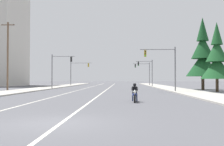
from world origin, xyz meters
TOP-DOWN VIEW (x-y plane):
  - ground_plane at (0.00, 0.00)m, footprint 400.00×400.00m
  - lane_stripe_center at (0.25, 45.00)m, footprint 0.16×100.00m
  - lane_stripe_left at (-4.06, 45.00)m, footprint 0.16×100.00m
  - sidewalk_kerb_right at (11.64, 40.00)m, footprint 4.40×110.00m
  - sidewalk_kerb_left at (-11.64, 40.00)m, footprint 4.40×110.00m
  - motorcycle_with_rider at (3.73, 10.43)m, footprint 0.70×2.19m
  - traffic_signal_near_right at (8.69, 27.19)m, footprint 4.90×0.37m
  - traffic_signal_near_left at (-8.59, 38.34)m, footprint 4.19×0.37m
  - traffic_signal_mid_right at (8.75, 53.21)m, footprint 3.83×0.37m
  - traffic_signal_mid_left at (-8.62, 59.25)m, footprint 5.42×0.40m
  - traffic_signal_far_right at (8.94, 63.51)m, footprint 4.53×0.37m
  - utility_pole_left_near at (-14.11, 29.32)m, footprint 2.03×0.26m
  - conifer_tree_right_verge_near at (15.93, 27.71)m, footprint 4.41×4.41m
  - conifer_tree_right_verge_far at (16.12, 35.09)m, footprint 5.44×5.44m

SIDE VIEW (x-z plane):
  - ground_plane at x=0.00m, z-range 0.00..0.00m
  - lane_stripe_center at x=0.25m, z-range 0.00..0.01m
  - lane_stripe_left at x=-4.06m, z-range 0.00..0.01m
  - sidewalk_kerb_right at x=11.64m, z-range 0.00..0.14m
  - sidewalk_kerb_left at x=-11.64m, z-range 0.00..0.14m
  - motorcycle_with_rider at x=3.73m, z-range -0.14..1.32m
  - traffic_signal_mid_right at x=8.75m, z-range 0.93..7.13m
  - traffic_signal_near_left at x=-8.59m, z-range 0.95..7.15m
  - traffic_signal_far_right at x=8.94m, z-range 0.98..7.18m
  - traffic_signal_near_right at x=8.69m, z-range 1.00..7.20m
  - traffic_signal_mid_left at x=-8.62m, z-range 1.03..7.23m
  - conifer_tree_right_verge_near at x=15.93m, z-range -0.40..9.30m
  - utility_pole_left_near at x=-14.11m, z-range 0.20..10.40m
  - conifer_tree_right_verge_far at x=16.12m, z-range -0.50..11.47m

